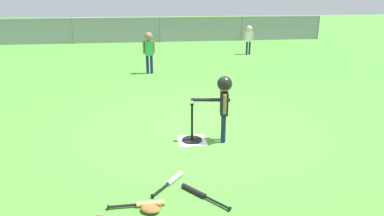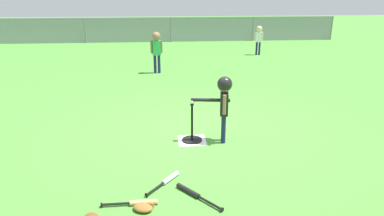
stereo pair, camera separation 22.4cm
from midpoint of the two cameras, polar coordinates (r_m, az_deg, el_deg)
name	(u,v)px [view 2 (the right image)]	position (r m, az deg, el deg)	size (l,w,h in m)	color
ground_plane	(197,129)	(6.02, 1.85, -3.49)	(60.00, 60.00, 0.00)	#478C33
home_plate	(192,140)	(5.56, 1.16, -5.35)	(0.44, 0.44, 0.01)	white
batting_tee	(192,135)	(5.52, 1.16, -4.50)	(0.32, 0.32, 0.62)	black
baseball_on_tee	(192,102)	(5.33, 1.20, 1.05)	(0.07, 0.07, 0.07)	white
batter_child	(224,96)	(5.30, 6.45, 1.96)	(0.62, 0.30, 1.06)	#191E4C
fielder_near_right	(157,47)	(10.14, -5.23, 9.99)	(0.35, 0.24, 1.19)	#191E4C
fielder_deep_right	(259,36)	(13.48, 11.41, 11.50)	(0.30, 0.21, 1.08)	#191E4C
spare_bat_silver	(167,180)	(4.41, -2.61, -11.79)	(0.43, 0.53, 0.06)	silver
spare_bat_wood	(138,203)	(4.02, -7.29, -15.23)	(0.63, 0.06, 0.06)	#DBB266
spare_bat_black	(192,193)	(4.15, 1.67, -13.84)	(0.49, 0.59, 0.06)	black
glove_near_bats	(143,207)	(3.93, -6.33, -15.99)	(0.27, 0.24, 0.07)	brown
outfield_fence	(171,29)	(16.92, -3.09, 12.91)	(16.06, 0.06, 1.15)	slate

